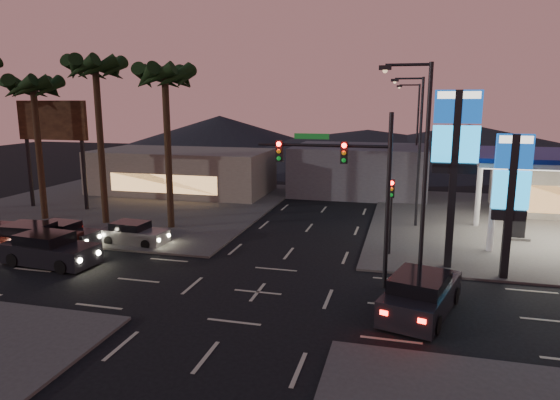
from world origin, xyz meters
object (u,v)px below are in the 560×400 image
(car_lane_a_mid, at_px, (33,239))
(pylon_sign_tall, at_px, (456,144))
(car_lane_a_front, at_px, (50,250))
(car_lane_b_front, at_px, (134,234))
(suv_station, at_px, (421,295))
(car_lane_b_mid, at_px, (63,235))
(traffic_signal_mast, at_px, (349,174))
(pylon_sign_short, at_px, (511,185))

(car_lane_a_mid, bearing_deg, pylon_sign_tall, 7.35)
(car_lane_a_front, distance_m, car_lane_b_front, 5.07)
(car_lane_a_front, height_order, suv_station, suv_station)
(car_lane_b_front, xyz_separation_m, car_lane_b_mid, (-3.94, -1.32, 0.03))
(pylon_sign_tall, xyz_separation_m, traffic_signal_mast, (-4.74, -3.51, -1.17))
(car_lane_a_front, distance_m, car_lane_b_mid, 3.63)
(traffic_signal_mast, bearing_deg, suv_station, -37.40)
(pylon_sign_tall, bearing_deg, pylon_sign_short, -21.80)
(car_lane_a_mid, bearing_deg, traffic_signal_mast, -1.92)
(car_lane_a_mid, distance_m, suv_station, 21.36)
(car_lane_b_front, xyz_separation_m, suv_station, (16.54, -6.10, 0.17))
(pylon_sign_short, bearing_deg, car_lane_b_front, 177.01)
(traffic_signal_mast, bearing_deg, car_lane_a_front, -176.50)
(car_lane_b_mid, height_order, suv_station, suv_station)
(pylon_sign_short, bearing_deg, pylon_sign_tall, 158.20)
(car_lane_a_front, height_order, car_lane_a_mid, car_lane_a_front)
(pylon_sign_short, distance_m, car_lane_b_mid, 24.76)
(suv_station, bearing_deg, car_lane_b_front, 159.76)
(car_lane_b_front, distance_m, car_lane_b_mid, 4.16)
(traffic_signal_mast, bearing_deg, pylon_sign_short, 19.13)
(pylon_sign_tall, relative_size, car_lane_b_front, 2.14)
(car_lane_b_mid, distance_m, suv_station, 21.03)
(traffic_signal_mast, relative_size, car_lane_b_front, 1.90)
(pylon_sign_tall, height_order, pylon_sign_short, pylon_sign_tall)
(traffic_signal_mast, height_order, car_lane_b_mid, traffic_signal_mast)
(pylon_sign_tall, bearing_deg, suv_station, -103.56)
(pylon_sign_short, height_order, car_lane_a_mid, pylon_sign_short)
(car_lane_a_mid, xyz_separation_m, car_lane_b_mid, (0.65, 1.66, -0.12))
(car_lane_a_mid, height_order, suv_station, suv_station)
(pylon_sign_tall, height_order, car_lane_a_mid, pylon_sign_tall)
(car_lane_a_front, bearing_deg, car_lane_b_front, 63.52)
(car_lane_a_front, bearing_deg, pylon_sign_tall, 12.42)
(traffic_signal_mast, bearing_deg, car_lane_b_front, 164.87)
(pylon_sign_short, bearing_deg, traffic_signal_mast, -160.87)
(car_lane_a_mid, height_order, car_lane_b_mid, car_lane_a_mid)
(car_lane_a_front, height_order, car_lane_b_front, car_lane_a_front)
(pylon_sign_tall, bearing_deg, traffic_signal_mast, -143.48)
(suv_station, bearing_deg, traffic_signal_mast, 142.60)
(pylon_sign_tall, relative_size, traffic_signal_mast, 1.12)
(pylon_sign_tall, xyz_separation_m, suv_station, (-1.45, -6.03, -5.60))
(pylon_sign_tall, height_order, car_lane_b_front, pylon_sign_tall)
(traffic_signal_mast, xyz_separation_m, car_lane_b_mid, (-17.19, 2.26, -4.57))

